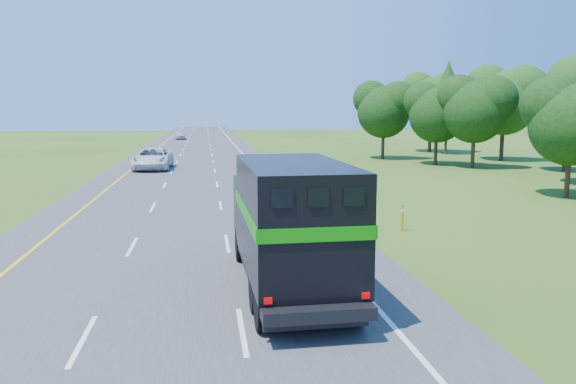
# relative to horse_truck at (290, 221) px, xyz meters

# --- Properties ---
(road) EXTENTS (15.00, 260.00, 0.04)m
(road) POSITION_rel_horse_truck_xyz_m (-3.42, 36.06, -2.06)
(road) COLOR #38383A
(road) RESTS_ON ground
(lane_markings) EXTENTS (11.15, 260.00, 0.01)m
(lane_markings) POSITION_rel_horse_truck_xyz_m (-3.42, 36.06, -2.04)
(lane_markings) COLOR yellow
(lane_markings) RESTS_ON road
(horse_truck) EXTENTS (2.87, 8.68, 3.82)m
(horse_truck) POSITION_rel_horse_truck_xyz_m (0.00, 0.00, 0.00)
(horse_truck) COLOR black
(horse_truck) RESTS_ON road
(white_suv) EXTENTS (3.36, 6.97, 1.91)m
(white_suv) POSITION_rel_horse_truck_xyz_m (-7.02, 35.37, -1.09)
(white_suv) COLOR silver
(white_suv) RESTS_ON road
(far_car) EXTENTS (1.71, 4.22, 1.44)m
(far_car) POSITION_rel_horse_truck_xyz_m (-6.68, 86.65, -1.32)
(far_car) COLOR #B6B6BD
(far_car) RESTS_ON road
(delineator) EXTENTS (0.10, 0.05, 1.18)m
(delineator) POSITION_rel_horse_truck_xyz_m (6.13, 7.41, -1.45)
(delineator) COLOR orange
(delineator) RESTS_ON ground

